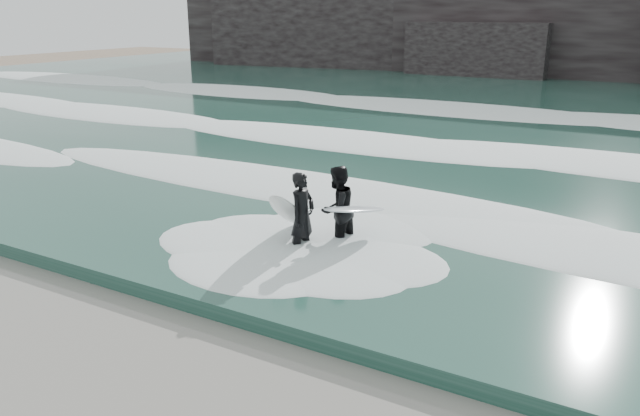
# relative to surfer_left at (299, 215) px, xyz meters

# --- Properties ---
(sea) EXTENTS (90.00, 52.00, 0.30)m
(sea) POSITION_rel_surfer_left_xyz_m (1.08, 22.93, -0.75)
(sea) COLOR #234A3F
(sea) RESTS_ON ground
(headland) EXTENTS (70.00, 9.00, 10.00)m
(headland) POSITION_rel_surfer_left_xyz_m (1.08, 39.93, 4.10)
(headland) COLOR black
(headland) RESTS_ON ground
(foam_near) EXTENTS (60.00, 3.20, 0.20)m
(foam_near) POSITION_rel_surfer_left_xyz_m (1.08, 2.93, -0.50)
(foam_near) COLOR white
(foam_near) RESTS_ON sea
(foam_mid) EXTENTS (60.00, 4.00, 0.24)m
(foam_mid) POSITION_rel_surfer_left_xyz_m (1.08, 9.93, -0.48)
(foam_mid) COLOR white
(foam_mid) RESTS_ON sea
(foam_far) EXTENTS (60.00, 4.80, 0.30)m
(foam_far) POSITION_rel_surfer_left_xyz_m (1.08, 18.93, -0.45)
(foam_far) COLOR white
(foam_far) RESTS_ON sea
(surfer_left) EXTENTS (1.16, 1.83, 1.79)m
(surfer_left) POSITION_rel_surfer_left_xyz_m (0.00, 0.00, 0.00)
(surfer_left) COLOR black
(surfer_left) RESTS_ON ground
(surfer_right) EXTENTS (1.29, 1.94, 1.82)m
(surfer_right) POSITION_rel_surfer_left_xyz_m (0.52, 0.69, 0.01)
(surfer_right) COLOR black
(surfer_right) RESTS_ON ground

